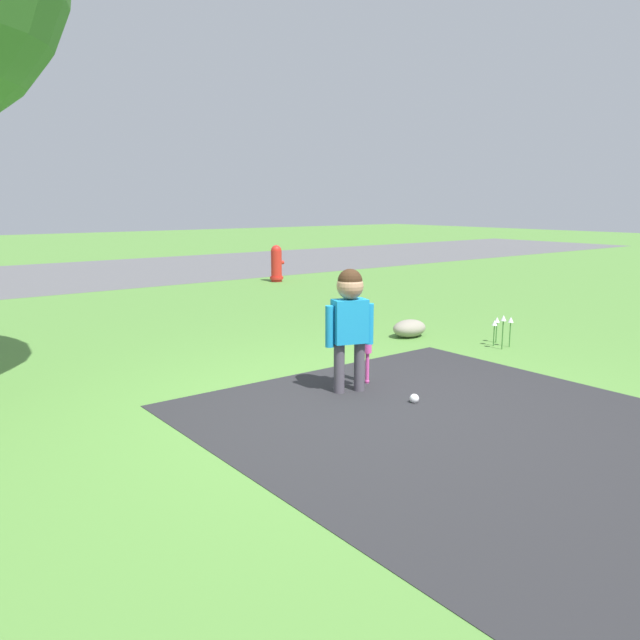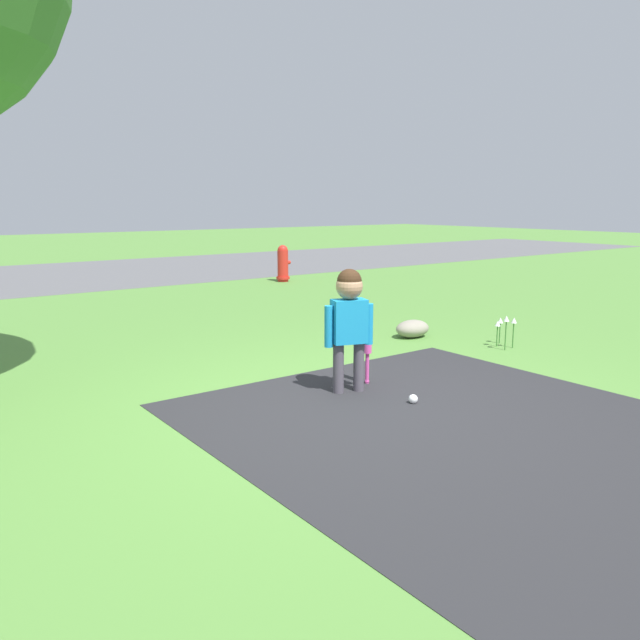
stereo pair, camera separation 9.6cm
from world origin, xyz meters
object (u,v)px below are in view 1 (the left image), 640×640
object	(u,v)px
sports_ball	(414,398)
child	(350,313)
baseball_bat	(368,337)
fire_hydrant	(276,264)

from	to	relation	value
sports_ball	child	bearing A→B (deg)	111.56
baseball_bat	sports_ball	size ratio (longest dim) A/B	8.77
baseball_bat	sports_ball	xyz separation A→B (m)	(-0.07, -0.64, -0.38)
child	sports_ball	size ratio (longest dim) A/B	13.98
sports_ball	baseball_bat	bearing A→B (deg)	83.85
baseball_bat	fire_hydrant	distance (m)	7.28
child	baseball_bat	world-z (taller)	child
baseball_bat	fire_hydrant	xyz separation A→B (m)	(3.36, 6.46, -0.06)
baseball_bat	sports_ball	bearing A→B (deg)	-96.15
sports_ball	fire_hydrant	xyz separation A→B (m)	(3.43, 7.09, 0.32)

